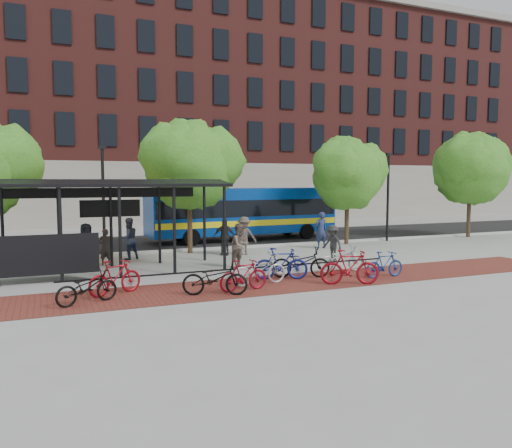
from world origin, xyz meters
name	(u,v)px	position (x,y,z in m)	size (l,w,h in m)	color
ground	(274,259)	(0.00, 0.00, 0.00)	(160.00, 160.00, 0.00)	#9E9E99
asphalt_street	(218,240)	(0.00, 8.00, 0.01)	(160.00, 8.00, 0.01)	black
curb	(242,247)	(0.00, 4.00, 0.06)	(160.00, 0.25, 0.12)	#B7B7B2
brick_strip	(282,283)	(-2.00, -5.00, 0.00)	(24.00, 3.00, 0.01)	maroon
bike_rack_rail	(238,281)	(-3.30, -4.10, 0.00)	(12.00, 0.05, 0.95)	black
building_brick	(256,115)	(10.00, 26.00, 10.00)	(55.00, 14.00, 20.00)	maroon
bus_shelter	(83,195)	(-8.13, -0.48, 3.00)	(10.60, 3.07, 3.60)	black
tree_b	(191,162)	(-2.90, 3.35, 4.46)	(5.15, 4.20, 6.47)	#382619
tree_c	(348,171)	(6.09, 3.35, 4.05)	(4.66, 3.80, 5.92)	#382619
tree_d	(471,166)	(15.10, 3.35, 4.47)	(5.39, 4.40, 6.55)	#382619
lamp_post_left	(103,198)	(-7.00, 3.60, 2.75)	(0.35, 0.20, 5.12)	black
lamp_post_right	(388,194)	(9.00, 3.60, 2.75)	(0.35, 0.20, 5.12)	black
bus	(243,210)	(1.38, 7.32, 1.77)	(11.54, 3.16, 3.09)	navy
bike_0	(87,287)	(-8.43, -5.43, 0.49)	(0.64, 1.85, 0.97)	black
bike_1	(115,277)	(-7.53, -4.54, 0.55)	(0.52, 1.82, 1.10)	maroon
bike_4	(215,278)	(-4.69, -5.81, 0.53)	(0.70, 2.02, 1.06)	black
bike_5	(243,275)	(-3.66, -5.58, 0.51)	(0.48, 1.71, 1.03)	maroon
bike_6	(259,269)	(-2.82, -4.92, 0.53)	(0.71, 2.02, 1.06)	#B1B1B4
bike_7	(281,264)	(-1.75, -4.39, 0.58)	(0.54, 1.92, 1.15)	navy
bike_8	(301,263)	(-0.93, -4.34, 0.56)	(0.74, 2.13, 1.12)	black
bike_9	(350,267)	(0.03, -6.08, 0.60)	(0.57, 2.01, 1.21)	maroon
bike_10	(341,259)	(1.07, -3.89, 0.51)	(0.67, 1.93, 1.01)	#AEAEB0
bike_11	(385,264)	(1.91, -5.51, 0.49)	(0.46, 1.62, 0.97)	navy
pedestrian_0	(86,246)	(-8.00, 0.65, 0.92)	(0.90, 0.58, 1.84)	black
pedestrian_1	(105,247)	(-7.21, 1.26, 0.77)	(0.56, 0.37, 1.54)	#362F2B
pedestrian_2	(129,239)	(-6.08, 2.41, 0.94)	(0.92, 0.71, 1.89)	navy
pedestrian_3	(244,236)	(-0.78, 1.72, 0.91)	(1.18, 0.68, 1.83)	#51453C
pedestrian_4	(224,237)	(-1.67, 2.00, 0.88)	(1.03, 0.43, 1.75)	#272727
pedestrian_7	(321,230)	(3.81, 2.36, 0.95)	(0.70, 0.46, 1.91)	navy
pedestrian_8	(240,246)	(-2.21, -1.50, 0.91)	(0.88, 0.69, 1.81)	brown
pedestrian_9	(332,243)	(2.15, -1.50, 0.79)	(1.03, 0.59, 1.59)	#292929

